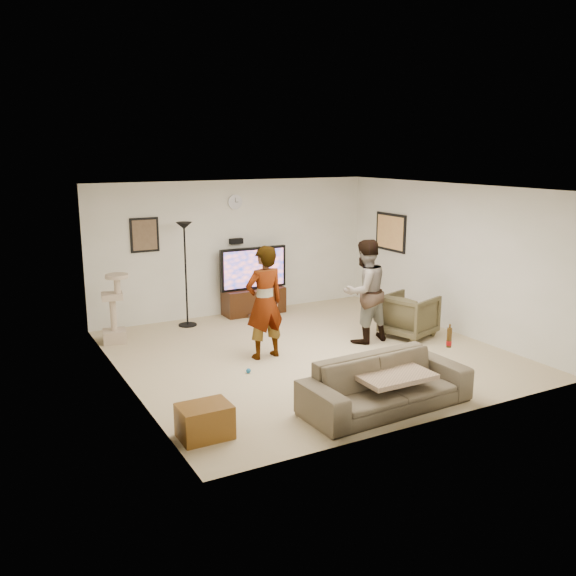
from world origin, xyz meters
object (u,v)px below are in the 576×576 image
tv (253,268)px  cat_tree (113,308)px  floor_lamp (186,275)px  person_right (365,291)px  person_left (264,302)px  armchair (409,315)px  tv_stand (254,301)px  side_table (205,421)px  sofa (386,384)px  beer_bottle (449,338)px

tv → cat_tree: 2.80m
floor_lamp → person_right: bearing=-45.4°
tv → floor_lamp: 1.39m
person_left → armchair: size_ratio=2.16×
tv_stand → side_table: tv_stand is taller
cat_tree → side_table: size_ratio=2.02×
tv → sofa: tv is taller
person_left → side_table: size_ratio=3.04×
tv → beer_bottle: size_ratio=5.28×
tv_stand → person_left: 2.60m
cat_tree → beer_bottle: bearing=-52.2°
armchair → cat_tree: bearing=46.5°
tv_stand → beer_bottle: bearing=-84.0°
armchair → tv_stand: bearing=14.1°
person_right → sofa: size_ratio=0.79×
sofa → armchair: armchair is taller
person_right → armchair: size_ratio=2.13×
person_right → beer_bottle: person_right is taller
tv_stand → tv: 0.63m
cat_tree → side_table: 3.88m
beer_bottle → sofa: bearing=180.0°
sofa → side_table: bearing=169.8°
tv_stand → beer_bottle: 4.75m
side_table → cat_tree: bearing=91.2°
tv → person_left: person_left is taller
tv_stand → sofa: sofa is taller
cat_tree → side_table: (0.08, -3.86, -0.38)m
person_left → sofa: size_ratio=0.80×
beer_bottle → armchair: (1.16, 2.16, -0.38)m
person_right → tv_stand: bearing=-77.0°
side_table → person_left: bearing=49.7°
person_left → beer_bottle: (1.42, -2.34, -0.11)m
cat_tree → person_left: size_ratio=0.66×
cat_tree → side_table: cat_tree is taller
person_left → beer_bottle: person_left is taller
armchair → side_table: armchair is taller
beer_bottle → cat_tree: bearing=127.8°
tv → armchair: size_ratio=1.69×
beer_bottle → person_right: bearing=81.9°
cat_tree → beer_bottle: (3.23, -4.16, 0.18)m
floor_lamp → sofa: (0.91, -4.51, -0.61)m
tv_stand → floor_lamp: floor_lamp is taller
tv_stand → armchair: armchair is taller
side_table → sofa: bearing=-7.9°
tv_stand → floor_lamp: 1.55m
beer_bottle → floor_lamp: bearing=112.6°
cat_tree → person_right: size_ratio=0.67×
tv → person_left: size_ratio=0.78×
beer_bottle → armchair: 2.48m
tv → sofa: 4.75m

